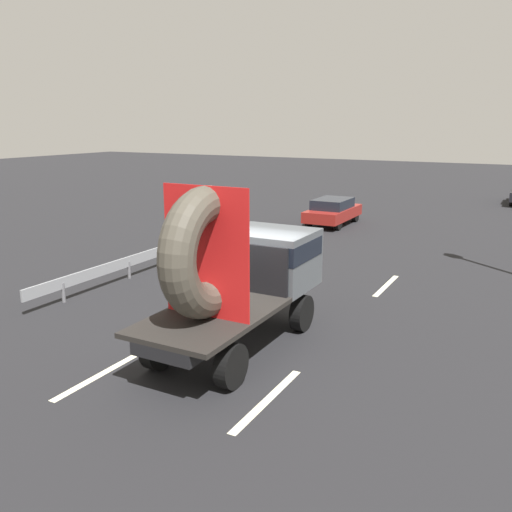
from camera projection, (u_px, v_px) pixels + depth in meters
The scene contains 8 objects.
ground_plane at pixel (239, 337), 12.44m from camera, with size 120.00×120.00×0.00m, color black.
flatbed_truck at pixel (242, 268), 11.67m from camera, with size 2.02×5.14×3.66m.
distant_sedan at pixel (333, 211), 25.94m from camera, with size 1.66×3.87×1.26m.
guardrail at pixel (155, 254), 18.12m from camera, with size 0.10×10.65×0.71m.
lane_dash_left_near at pixel (104, 373), 10.64m from camera, with size 2.59×0.16×0.01m, color beige.
lane_dash_left_far at pixel (279, 276), 17.40m from camera, with size 2.60×0.16×0.01m, color beige.
lane_dash_right_near at pixel (268, 400), 9.62m from camera, with size 2.54×0.16×0.01m, color beige.
lane_dash_right_far at pixel (386, 286), 16.33m from camera, with size 2.41×0.16×0.01m, color beige.
Camera 1 is at (5.87, -10.03, 4.80)m, focal length 37.89 mm.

